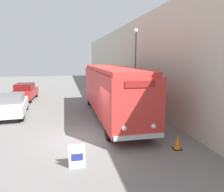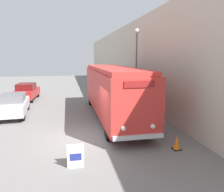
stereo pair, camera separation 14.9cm
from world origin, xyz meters
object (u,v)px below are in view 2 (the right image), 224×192
at_px(traffic_cone, 177,143).
at_px(vintage_bus, 113,89).
at_px(streetlamp, 136,58).
at_px(sign_board, 76,157).
at_px(parked_car_mid, 26,92).
at_px(parked_car_near, 13,105).

bearing_deg(traffic_cone, vintage_bus, 105.97).
bearing_deg(streetlamp, sign_board, -120.64).
height_order(vintage_bus, traffic_cone, vintage_bus).
xyz_separation_m(sign_board, parked_car_mid, (-4.11, 14.33, 0.38)).
relative_size(sign_board, traffic_cone, 1.30).
distance_m(streetlamp, parked_car_near, 9.52).
xyz_separation_m(sign_board, traffic_cone, (4.43, 0.72, -0.09)).
height_order(sign_board, traffic_cone, sign_board).
xyz_separation_m(vintage_bus, parked_car_near, (-6.74, 1.78, -1.13)).
height_order(sign_board, parked_car_mid, parked_car_mid).
height_order(vintage_bus, sign_board, vintage_bus).
height_order(parked_car_mid, traffic_cone, parked_car_mid).
relative_size(vintage_bus, parked_car_mid, 2.46).
relative_size(parked_car_near, traffic_cone, 7.24).
distance_m(parked_car_mid, traffic_cone, 16.08).
xyz_separation_m(sign_board, streetlamp, (4.98, 8.40, 3.60)).
xyz_separation_m(sign_board, parked_car_near, (-3.98, 8.36, 0.37)).
height_order(vintage_bus, parked_car_near, vintage_bus).
bearing_deg(parked_car_near, vintage_bus, -19.07).
bearing_deg(streetlamp, vintage_bus, -140.65).
xyz_separation_m(vintage_bus, traffic_cone, (1.68, -5.86, -1.58)).
relative_size(streetlamp, parked_car_near, 1.30).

